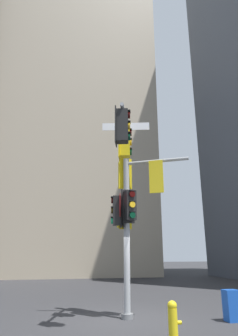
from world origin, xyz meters
TOP-DOWN VIEW (x-y plane):
  - ground at (0.00, 0.00)m, footprint 120.00×120.00m
  - building_mid_block at (-1.24, 23.33)m, footprint 16.08×16.08m
  - signal_pole_assembly at (-0.01, -0.35)m, footprint 2.88×2.92m
  - fire_hydrant at (0.52, -2.54)m, footprint 0.33×0.23m
  - newspaper_box at (3.05, -1.00)m, footprint 0.45×0.36m

SIDE VIEW (x-z plane):
  - ground at x=0.00m, z-range 0.00..0.00m
  - newspaper_box at x=3.05m, z-range 0.00..0.90m
  - fire_hydrant at x=0.52m, z-range 0.02..0.90m
  - signal_pole_assembly at x=-0.01m, z-range 0.64..7.73m
  - building_mid_block at x=-1.24m, z-range 0.00..50.84m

